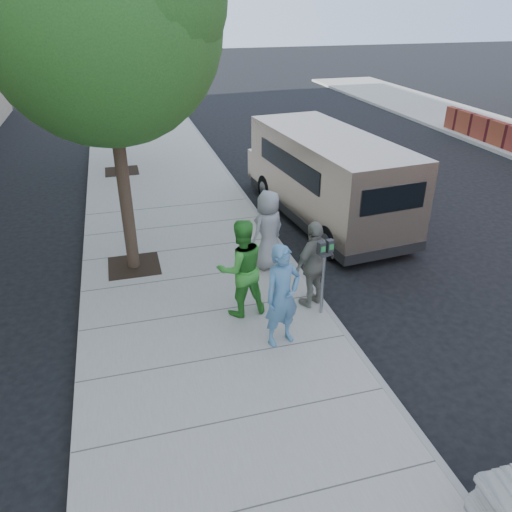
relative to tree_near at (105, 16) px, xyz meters
name	(u,v)px	position (x,y,z in m)	size (l,w,h in m)	color
ground	(253,310)	(2.25, -2.40, -5.55)	(120.00, 120.00, 0.00)	black
sidewalk	(206,315)	(1.25, -2.40, -5.47)	(5.00, 60.00, 0.15)	gray
curb_face	(317,298)	(3.69, -2.40, -5.47)	(0.12, 60.00, 0.16)	gray
tree_near	(105,16)	(0.00, 0.00, 0.00)	(4.62, 4.60, 7.53)	black
tree_far	(105,31)	(0.00, 7.60, -0.66)	(3.92, 3.80, 6.49)	black
parking_meter	(324,262)	(3.50, -3.05, -4.23)	(0.35, 0.19, 1.61)	gray
van	(325,176)	(5.53, 1.77, -4.21)	(2.86, 6.95, 2.51)	#C9AC90
person_officer	(282,296)	(2.42, -3.74, -4.41)	(0.72, 0.47, 1.97)	teal
person_green_shirt	(241,268)	(1.96, -2.59, -4.38)	(0.98, 0.77, 2.02)	green
person_gray_shirt	(268,230)	(3.03, -0.87, -4.46)	(0.92, 0.60, 1.88)	gray
person_striped_polo	(314,264)	(3.45, -2.69, -4.47)	(1.09, 0.45, 1.86)	gray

